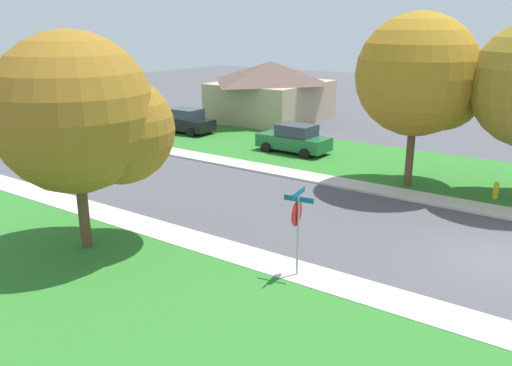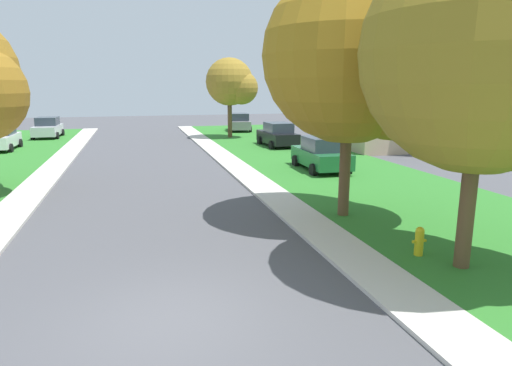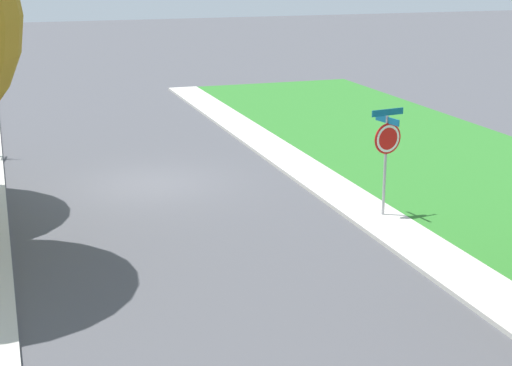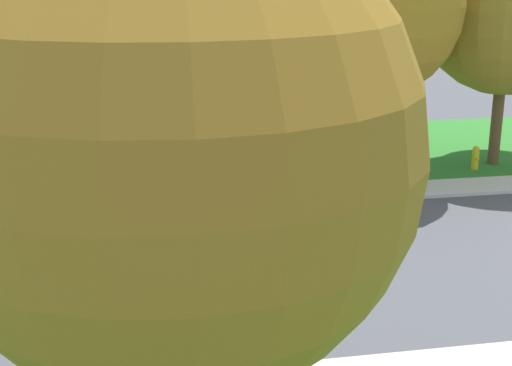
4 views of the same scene
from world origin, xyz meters
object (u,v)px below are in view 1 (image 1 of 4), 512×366
Objects in this scene: tree_across_left at (86,118)px; house_right_setback at (271,90)px; stop_sign_far_corner at (297,219)px; car_grey_driveway_right at (79,107)px; car_green_across_road at (294,139)px; tree_sidewalk_near at (423,79)px; fire_hydrant at (496,191)px; tree_corner_large at (100,66)px; car_black_kerbside_mid at (185,121)px.

tree_across_left reaches higher than house_right_setback.
tree_across_left reaches higher than stop_sign_far_corner.
car_green_across_road is at bearing -91.70° from car_grey_driveway_right.
fire_hydrant is (-0.10, -3.62, -4.58)m from tree_sidewalk_near.
house_right_setback is at bearing 59.75° from fire_hydrant.
tree_corner_large reaches higher than house_right_setback.
car_green_across_road reaches higher than fire_hydrant.
stop_sign_far_corner is 0.64× the size of car_black_kerbside_mid.
fire_hydrant is (-2.38, -11.61, -0.44)m from car_green_across_road.
car_grey_driveway_right is 6.64m from tree_corner_large.
tree_sidewalk_near is at bearing 88.41° from fire_hydrant.
tree_sidewalk_near reaches higher than house_right_setback.
car_grey_driveway_right is at bearing 121.06° from house_right_setback.
stop_sign_far_corner is at bearing -116.04° from car_grey_driveway_right.
car_grey_driveway_right is 32.55m from fire_hydrant.
car_green_across_road is 15.98m from tree_corner_large.
car_black_kerbside_mid is 0.60× the size of tree_across_left.
house_right_setback is (8.70, 7.38, 1.50)m from car_green_across_road.
tree_across_left reaches higher than car_grey_driveway_right.
car_grey_driveway_right is 5.44× the size of fire_hydrant.
tree_sidewalk_near is (11.30, 0.25, 3.13)m from stop_sign_far_corner.
stop_sign_far_corner reaches higher than car_green_across_road.
fire_hydrant is at bearing -92.50° from tree_corner_large.
car_black_kerbside_mid is 18.03m from tree_sidewalk_near.
car_grey_driveway_right reaches higher than fire_hydrant.
tree_corner_large is (12.38, 23.77, 2.60)m from stop_sign_far_corner.
car_black_kerbside_mid is 0.96× the size of car_grey_driveway_right.
car_grey_driveway_right is 0.50× the size of house_right_setback.
car_grey_driveway_right is at bearing 84.27° from tree_sidewalk_near.
tree_across_left is at bearing -159.93° from house_right_setback.
car_grey_driveway_right is (-0.08, 11.50, 0.00)m from car_black_kerbside_mid.
tree_across_left is at bearing -125.97° from car_grey_driveway_right.
tree_sidewalk_near is at bearing -105.88° from car_green_across_road.
house_right_setback is (24.26, 8.86, -2.12)m from tree_across_left.
house_right_setback is 10.95× the size of fire_hydrant.
tree_across_left is at bearing 106.33° from stop_sign_far_corner.
car_green_across_road is 11.86m from fire_hydrant.
car_green_across_road is 0.66× the size of tree_corner_large.
tree_across_left is at bearing -174.55° from car_green_across_road.
tree_across_left reaches higher than fire_hydrant.
stop_sign_far_corner reaches higher than car_black_kerbside_mid.
tree_across_left is 8.73× the size of fire_hydrant.
tree_sidewalk_near is 1.09× the size of tree_across_left.
car_black_kerbside_mid is 11.50m from car_grey_driveway_right.
tree_across_left is 0.80× the size of house_right_setback.
car_green_across_road is 20.81m from car_grey_driveway_right.
car_black_kerbside_mid is at bearing 85.72° from car_green_across_road.
fire_hydrant is (-11.08, -18.99, -1.94)m from house_right_setback.
car_grey_driveway_right is at bearing 63.96° from stop_sign_far_corner.
car_green_across_road is 5.25× the size of fire_hydrant.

